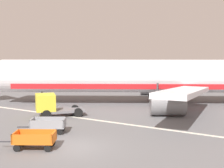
{
  "coord_description": "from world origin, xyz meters",
  "views": [
    {
      "loc": [
        11.73,
        -15.24,
        6.12
      ],
      "look_at": [
        -3.43,
        10.68,
        2.8
      ],
      "focal_mm": 49.85,
      "sensor_mm": 36.0,
      "label": 1
    }
  ],
  "objects": [
    {
      "name": "apron_stripe",
      "position": [
        0.0,
        7.02,
        0.01
      ],
      "size": [
        120.0,
        0.36,
        0.01
      ],
      "primitive_type": "cube",
      "color": "silver",
      "rests_on": "ground"
    },
    {
      "name": "baggage_cart_second_in_row",
      "position": [
        -3.69,
        1.76,
        0.6
      ],
      "size": [
        3.43,
        2.48,
        1.07
      ],
      "color": "gray",
      "rests_on": "ground"
    },
    {
      "name": "airplane",
      "position": [
        -3.04,
        16.86,
        3.05
      ],
      "size": [
        34.55,
        28.68,
        11.34
      ],
      "color": "silver",
      "rests_on": "ground"
    },
    {
      "name": "service_truck_beside_carts",
      "position": [
        -7.29,
        6.17,
        1.1
      ],
      "size": [
        4.38,
        4.49,
        2.1
      ],
      "color": "slate",
      "rests_on": "ground"
    },
    {
      "name": "ground_plane",
      "position": [
        0.0,
        0.0,
        0.0
      ],
      "size": [
        220.0,
        220.0,
        0.0
      ],
      "primitive_type": "plane",
      "color": "slate"
    },
    {
      "name": "baggage_cart_nearest",
      "position": [
        -1.87,
        -1.5,
        0.6
      ],
      "size": [
        3.47,
        2.43,
        1.07
      ],
      "color": "orange",
      "rests_on": "ground"
    }
  ]
}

